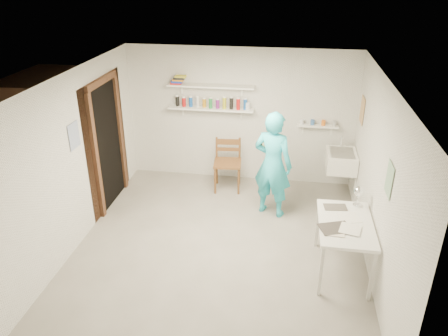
# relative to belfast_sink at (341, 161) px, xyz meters

# --- Properties ---
(floor) EXTENTS (4.00, 4.50, 0.02)m
(floor) POSITION_rel_belfast_sink_xyz_m (-1.75, -1.70, -0.71)
(floor) COLOR slate
(floor) RESTS_ON ground
(ceiling) EXTENTS (4.00, 4.50, 0.02)m
(ceiling) POSITION_rel_belfast_sink_xyz_m (-1.75, -1.70, 1.71)
(ceiling) COLOR silver
(ceiling) RESTS_ON wall_back
(wall_back) EXTENTS (4.00, 0.02, 2.40)m
(wall_back) POSITION_rel_belfast_sink_xyz_m (-1.75, 0.56, 0.50)
(wall_back) COLOR silver
(wall_back) RESTS_ON ground
(wall_front) EXTENTS (4.00, 0.02, 2.40)m
(wall_front) POSITION_rel_belfast_sink_xyz_m (-1.75, -3.96, 0.50)
(wall_front) COLOR silver
(wall_front) RESTS_ON ground
(wall_left) EXTENTS (0.02, 4.50, 2.40)m
(wall_left) POSITION_rel_belfast_sink_xyz_m (-3.76, -1.70, 0.50)
(wall_left) COLOR silver
(wall_left) RESTS_ON ground
(wall_right) EXTENTS (0.02, 4.50, 2.40)m
(wall_right) POSITION_rel_belfast_sink_xyz_m (0.26, -1.70, 0.50)
(wall_right) COLOR silver
(wall_right) RESTS_ON ground
(doorway_recess) EXTENTS (0.02, 0.90, 2.00)m
(doorway_recess) POSITION_rel_belfast_sink_xyz_m (-3.74, -0.65, 0.30)
(doorway_recess) COLOR black
(doorway_recess) RESTS_ON wall_left
(corridor_box) EXTENTS (1.40, 1.50, 2.10)m
(corridor_box) POSITION_rel_belfast_sink_xyz_m (-4.45, -0.65, 0.35)
(corridor_box) COLOR brown
(corridor_box) RESTS_ON ground
(door_lintel) EXTENTS (0.06, 1.05, 0.10)m
(door_lintel) POSITION_rel_belfast_sink_xyz_m (-3.72, -0.65, 1.35)
(door_lintel) COLOR brown
(door_lintel) RESTS_ON wall_left
(door_jamb_near) EXTENTS (0.06, 0.10, 2.00)m
(door_jamb_near) POSITION_rel_belfast_sink_xyz_m (-3.72, -1.15, 0.30)
(door_jamb_near) COLOR brown
(door_jamb_near) RESTS_ON ground
(door_jamb_far) EXTENTS (0.06, 0.10, 2.00)m
(door_jamb_far) POSITION_rel_belfast_sink_xyz_m (-3.72, -0.15, 0.30)
(door_jamb_far) COLOR brown
(door_jamb_far) RESTS_ON ground
(shelf_lower) EXTENTS (1.50, 0.22, 0.03)m
(shelf_lower) POSITION_rel_belfast_sink_xyz_m (-2.25, 0.43, 0.65)
(shelf_lower) COLOR white
(shelf_lower) RESTS_ON wall_back
(shelf_upper) EXTENTS (1.50, 0.22, 0.03)m
(shelf_upper) POSITION_rel_belfast_sink_xyz_m (-2.25, 0.43, 1.05)
(shelf_upper) COLOR white
(shelf_upper) RESTS_ON wall_back
(ledge_shelf) EXTENTS (0.70, 0.14, 0.03)m
(ledge_shelf) POSITION_rel_belfast_sink_xyz_m (-0.40, 0.47, 0.42)
(ledge_shelf) COLOR white
(ledge_shelf) RESTS_ON wall_back
(poster_left) EXTENTS (0.01, 0.28, 0.36)m
(poster_left) POSITION_rel_belfast_sink_xyz_m (-3.74, -1.65, 0.85)
(poster_left) COLOR #334C7F
(poster_left) RESTS_ON wall_left
(poster_right_a) EXTENTS (0.01, 0.34, 0.42)m
(poster_right_a) POSITION_rel_belfast_sink_xyz_m (0.24, 0.10, 0.85)
(poster_right_a) COLOR #995933
(poster_right_a) RESTS_ON wall_right
(poster_right_b) EXTENTS (0.01, 0.30, 0.38)m
(poster_right_b) POSITION_rel_belfast_sink_xyz_m (0.24, -2.25, 0.80)
(poster_right_b) COLOR #3F724C
(poster_right_b) RESTS_ON wall_right
(belfast_sink) EXTENTS (0.48, 0.60, 0.30)m
(belfast_sink) POSITION_rel_belfast_sink_xyz_m (0.00, 0.00, 0.00)
(belfast_sink) COLOR white
(belfast_sink) RESTS_ON wall_right
(man) EXTENTS (0.72, 0.60, 1.70)m
(man) POSITION_rel_belfast_sink_xyz_m (-1.10, -0.65, 0.15)
(man) COLOR #2ABBD5
(man) RESTS_ON ground
(wall_clock) EXTENTS (0.30, 0.14, 0.31)m
(wall_clock) POSITION_rel_belfast_sink_xyz_m (-1.17, -0.44, 0.43)
(wall_clock) COLOR beige
(wall_clock) RESTS_ON man
(wooden_chair) EXTENTS (0.50, 0.48, 1.00)m
(wooden_chair) POSITION_rel_belfast_sink_xyz_m (-1.90, 0.05, -0.20)
(wooden_chair) COLOR brown
(wooden_chair) RESTS_ON ground
(work_table) EXTENTS (0.66, 1.11, 0.74)m
(work_table) POSITION_rel_belfast_sink_xyz_m (-0.11, -1.98, -0.33)
(work_table) COLOR silver
(work_table) RESTS_ON ground
(desk_lamp) EXTENTS (0.14, 0.14, 0.14)m
(desk_lamp) POSITION_rel_belfast_sink_xyz_m (0.07, -1.53, 0.26)
(desk_lamp) COLOR white
(desk_lamp) RESTS_ON work_table
(spray_cans) EXTENTS (1.34, 0.06, 0.17)m
(spray_cans) POSITION_rel_belfast_sink_xyz_m (-2.25, 0.43, 0.75)
(spray_cans) COLOR black
(spray_cans) RESTS_ON shelf_lower
(book_stack) EXTENTS (0.26, 0.14, 0.14)m
(book_stack) POSITION_rel_belfast_sink_xyz_m (-2.81, 0.43, 1.14)
(book_stack) COLOR red
(book_stack) RESTS_ON shelf_upper
(ledge_pots) EXTENTS (0.48, 0.07, 0.09)m
(ledge_pots) POSITION_rel_belfast_sink_xyz_m (-0.40, 0.47, 0.48)
(ledge_pots) COLOR silver
(ledge_pots) RESTS_ON ledge_shelf
(papers) EXTENTS (0.30, 0.22, 0.02)m
(papers) POSITION_rel_belfast_sink_xyz_m (-0.11, -1.98, 0.05)
(papers) COLOR silver
(papers) RESTS_ON work_table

